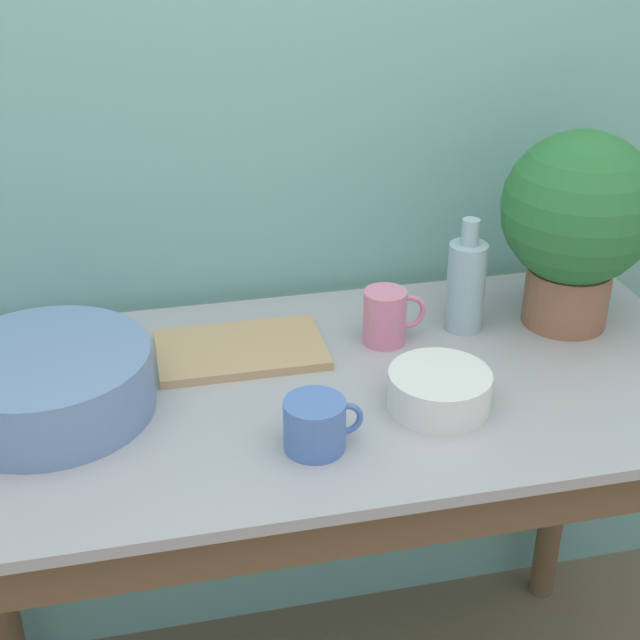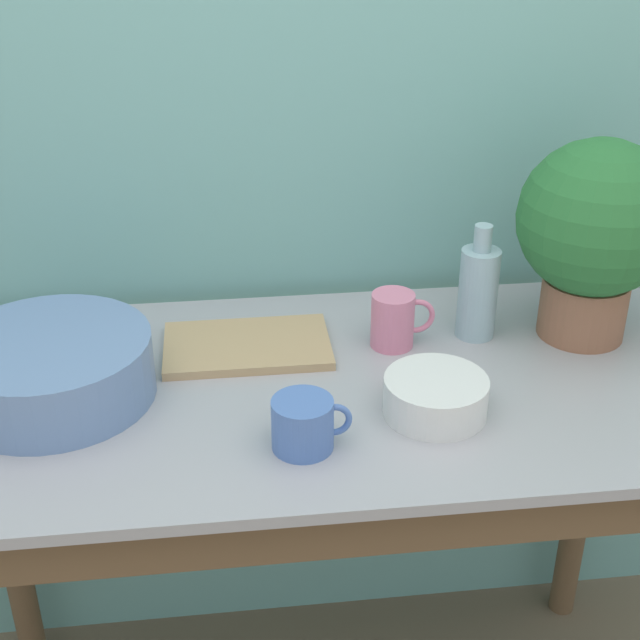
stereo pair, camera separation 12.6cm
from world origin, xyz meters
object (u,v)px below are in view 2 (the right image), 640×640
Objects in this scene: bottle_tall at (478,291)px; bowl_small_enamel_white at (435,396)px; potted_plant at (595,228)px; mug_pink at (394,320)px; mug_blue at (304,424)px; tray_board at (247,346)px; bowl_wash_large at (51,369)px.

bottle_tall reaches higher than bowl_small_enamel_white.
potted_plant is 0.23m from bottle_tall.
mug_pink is 0.23m from bowl_small_enamel_white.
mug_pink reaches higher than mug_blue.
mug_blue is at bearing -76.69° from tray_board.
mug_blue is 0.23m from bowl_small_enamel_white.
potted_plant is at bearing -0.01° from mug_pink.
bottle_tall is at bearing 0.85° from tray_board.
mug_blue is at bearing -138.52° from bottle_tall.
potted_plant is at bearing -5.77° from bottle_tall.
potted_plant reaches higher than mug_pink.
bowl_wash_large is 0.75m from bottle_tall.
potted_plant is 0.65m from tray_board.
mug_blue reaches higher than tray_board.
bowl_wash_large reaches higher than tray_board.
mug_blue is 1.09× the size of mug_pink.
bowl_wash_large is 2.62× the size of mug_blue.
bottle_tall is (0.74, 0.12, 0.04)m from bowl_wash_large.
bowl_small_enamel_white is 0.56× the size of tray_board.
bowl_wash_large is at bearing -160.21° from tray_board.
bowl_small_enamel_white is 0.37m from tray_board.
bottle_tall reaches higher than mug_blue.
mug_pink reaches higher than tray_board.
mug_pink is 0.39× the size of tray_board.
potted_plant reaches higher than bottle_tall.
bottle_tall is at bearing 9.33° from bowl_wash_large.
bottle_tall is at bearing 174.23° from potted_plant.
bowl_wash_large reaches higher than mug_blue.
bowl_small_enamel_white is (-0.33, -0.22, -0.18)m from potted_plant.
bowl_small_enamel_white is (0.61, -0.12, -0.02)m from bowl_wash_large.
bottle_tall is 1.72× the size of mug_blue.
potted_plant is 2.22× the size of bowl_small_enamel_white.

